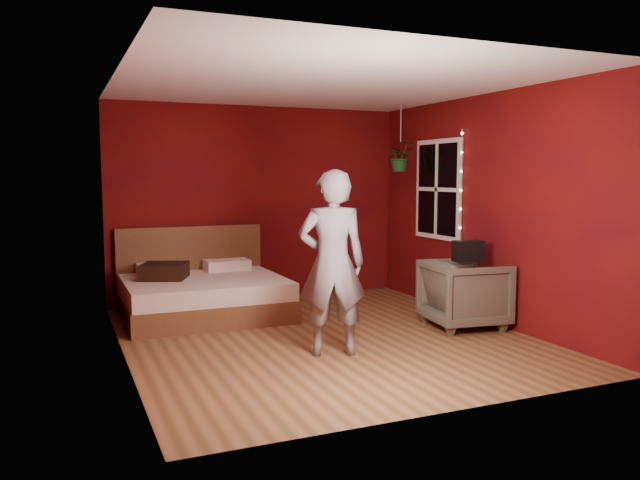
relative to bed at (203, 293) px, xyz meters
The scene contains 10 objects.
floor 1.79m from the bed, 57.58° to the right, with size 4.50×4.50×0.00m, color brown.
room_walls 2.27m from the bed, 57.58° to the right, with size 4.04×4.54×2.62m.
window 3.22m from the bed, 11.55° to the right, with size 0.05×0.97×1.27m.
fairy_lights 3.34m from the bed, 21.20° to the right, with size 0.04×0.04×1.45m.
bed is the anchor object (origin of this frame).
person 2.31m from the bed, 70.04° to the right, with size 0.63×0.42×1.74m, color slate.
armchair 3.07m from the bed, 33.80° to the right, with size 0.80×0.82×0.75m, color #605F4C.
handbag 3.15m from the bed, 35.09° to the right, with size 0.32×0.16×0.23m, color black.
throw_pillow 0.52m from the bed, behind, with size 0.50×0.50×0.18m, color black.
hanging_plant 3.12m from the bed, ahead, with size 0.40×0.36×0.87m.
Camera 1 is at (-2.54, -5.84, 1.69)m, focal length 35.00 mm.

